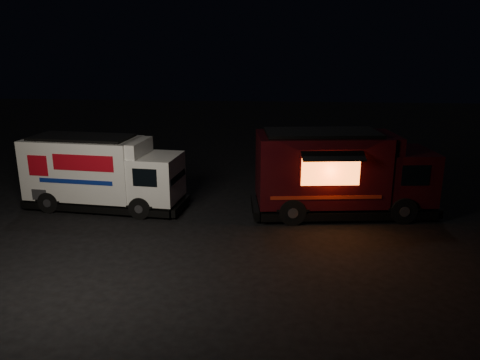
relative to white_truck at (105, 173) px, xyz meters
name	(u,v)px	position (x,y,z in m)	size (l,w,h in m)	color
ground	(172,241)	(3.29, -3.08, -1.41)	(80.00, 80.00, 0.00)	black
white_truck	(105,173)	(0.00, 0.00, 0.00)	(6.23, 2.12, 2.82)	white
red_truck	(344,173)	(9.12, 0.12, 0.17)	(6.79, 2.50, 3.16)	#35090B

